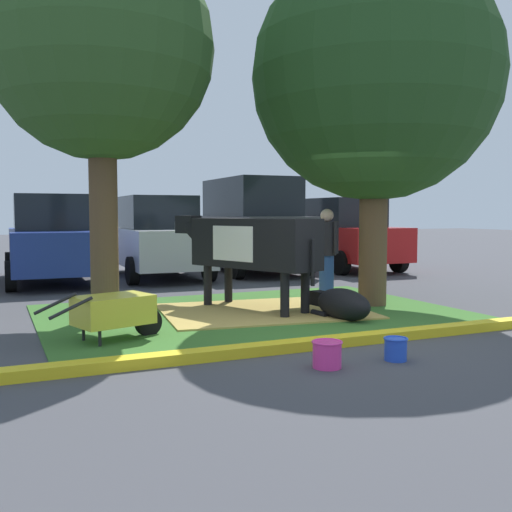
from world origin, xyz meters
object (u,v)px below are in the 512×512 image
(shade_tree_right, at_px, (375,77))
(suv_dark_grey, at_px, (250,225))
(calf_lying, at_px, (342,304))
(shade_tree_left, at_px, (101,48))
(bucket_pink, at_px, (327,354))
(wheelbarrow, at_px, (115,311))
(hatchback_white, at_px, (343,235))
(sedan_silver, at_px, (157,238))
(sedan_blue, at_px, (52,240))
(cow_holstein, at_px, (250,244))
(bucket_blue, at_px, (396,348))
(person_handler, at_px, (327,253))

(shade_tree_right, relative_size, suv_dark_grey, 1.30)
(calf_lying, bearing_deg, shade_tree_left, 154.83)
(shade_tree_left, relative_size, bucket_pink, 17.68)
(wheelbarrow, relative_size, hatchback_white, 0.36)
(shade_tree_right, xyz_separation_m, bucket_pink, (-2.85, -3.23, -3.75))
(sedan_silver, bearing_deg, bucket_pink, -93.92)
(sedan_blue, bearing_deg, cow_holstein, -64.86)
(wheelbarrow, distance_m, sedan_silver, 7.49)
(shade_tree_left, xyz_separation_m, suv_dark_grey, (4.87, 5.63, -2.76))
(bucket_pink, height_order, sedan_blue, sedan_blue)
(shade_tree_right, height_order, bucket_pink, shade_tree_right)
(suv_dark_grey, distance_m, hatchback_white, 2.78)
(bucket_blue, xyz_separation_m, sedan_silver, (-0.21, 9.31, 0.85))
(shade_tree_right, distance_m, person_handler, 3.10)
(shade_tree_right, xyz_separation_m, sedan_blue, (-4.73, 5.91, -2.91))
(person_handler, height_order, bucket_blue, person_handler)
(bucket_blue, bearing_deg, shade_tree_left, 122.53)
(person_handler, xyz_separation_m, hatchback_white, (3.74, 5.33, 0.08))
(shade_tree_left, relative_size, shade_tree_right, 0.95)
(bucket_blue, bearing_deg, bucket_pink, 176.86)
(shade_tree_right, height_order, suv_dark_grey, shade_tree_right)
(shade_tree_right, height_order, sedan_silver, shade_tree_right)
(shade_tree_right, bearing_deg, cow_holstein, 169.43)
(calf_lying, relative_size, bucket_blue, 4.95)
(shade_tree_right, height_order, calf_lying, shade_tree_right)
(cow_holstein, relative_size, sedan_silver, 0.68)
(cow_holstein, bearing_deg, bucket_pink, -101.01)
(bucket_blue, distance_m, suv_dark_grey, 9.84)
(bucket_blue, distance_m, hatchback_white, 10.57)
(sedan_blue, relative_size, hatchback_white, 1.00)
(calf_lying, distance_m, bucket_pink, 2.80)
(bucket_pink, bearing_deg, cow_holstein, 78.99)
(hatchback_white, bearing_deg, bucket_blue, -119.39)
(cow_holstein, relative_size, calf_lying, 2.27)
(sedan_blue, height_order, sedan_silver, same)
(person_handler, bearing_deg, sedan_silver, 106.69)
(shade_tree_left, xyz_separation_m, hatchback_white, (7.62, 5.34, -3.04))
(suv_dark_grey, bearing_deg, sedan_blue, -176.76)
(shade_tree_left, xyz_separation_m, cow_holstein, (2.31, -0.17, -2.92))
(cow_holstein, height_order, wheelbarrow, cow_holstein)
(sedan_blue, bearing_deg, wheelbarrow, -89.05)
(cow_holstein, bearing_deg, shade_tree_left, 175.89)
(shade_tree_right, relative_size, cow_holstein, 2.01)
(sedan_silver, relative_size, suv_dark_grey, 0.96)
(person_handler, relative_size, hatchback_white, 0.38)
(shade_tree_right, bearing_deg, person_handler, 135.45)
(sedan_blue, distance_m, suv_dark_grey, 5.16)
(bucket_pink, bearing_deg, hatchback_white, 56.64)
(sedan_silver, bearing_deg, sedan_blue, -177.10)
(shade_tree_right, distance_m, sedan_blue, 8.11)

